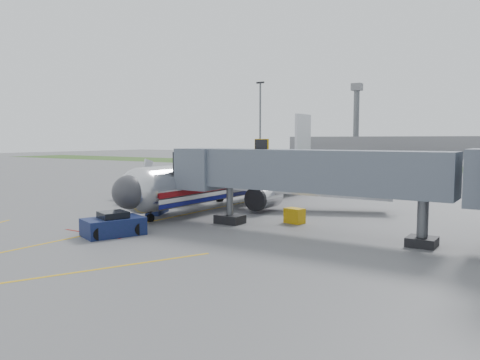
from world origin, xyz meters
The scene contains 16 objects.
ground centered at (0.00, 0.00, 0.00)m, with size 400.00×400.00×0.00m, color #565659.
grass_strip centered at (0.00, 90.00, 0.01)m, with size 300.00×25.00×0.01m, color #2D4C1E.
apron_markings centered at (0.00, -7.40, 0.00)m, with size 21.52×50.00×0.01m.
airliner centered at (0.00, 15.25, 2.65)m, with size 32.10×35.67×10.25m.
jet_bridge centered at (12.86, 5.00, 4.47)m, with size 25.30×4.00×6.90m.
light_mast_left centered at (-30.00, 70.00, 10.78)m, with size 2.00×0.44×20.40m.
distant_terminal centered at (-10.00, 170.00, 4.00)m, with size 120.00×14.00×8.00m, color slate.
control_tower centered at (-40.00, 165.00, 17.33)m, with size 4.00×4.00×30.00m.
pushback_tug centered at (1.71, -3.50, 0.72)m, with size 3.80×4.74×1.72m.
baggage_tug centered at (-13.11, 11.19, 0.74)m, with size 1.72×2.59×1.66m.
baggage_cart_a centered at (-9.53, 9.35, 0.92)m, with size 1.73×1.73×1.82m.
baggage_cart_b centered at (-9.98, 14.59, 0.84)m, with size 1.80×1.80×1.65m.
baggage_cart_c centered at (-11.92, 14.52, 0.91)m, with size 1.95×1.95×1.79m.
belt_loader centered at (-2.52, 5.52, 0.46)m, with size 2.49×3.85×1.84m.
ground_power_cart centered at (10.38, 8.00, 0.61)m, with size 1.73×1.35×1.23m.
ramp_worker centered at (-12.79, 15.23, 0.85)m, with size 0.62×0.41×1.70m, color #A9C717.
Camera 1 is at (27.46, -26.13, 6.87)m, focal length 35.00 mm.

